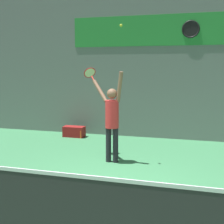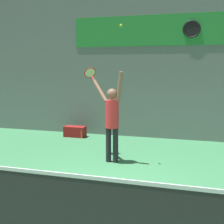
% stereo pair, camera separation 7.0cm
% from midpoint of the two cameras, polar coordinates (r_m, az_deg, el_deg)
% --- Properties ---
extents(ground_plane, '(18.00, 18.00, 0.00)m').
position_cam_midpoint_polar(ground_plane, '(5.65, -1.43, -15.62)').
color(ground_plane, '#387A4C').
extents(back_wall, '(18.00, 0.10, 5.00)m').
position_cam_midpoint_polar(back_wall, '(10.08, 7.21, 9.40)').
color(back_wall, slate).
rests_on(back_wall, ground_plane).
extents(sponsor_banner, '(5.21, 0.02, 0.94)m').
position_cam_midpoint_polar(sponsor_banner, '(10.08, 7.26, 14.58)').
color(sponsor_banner, '#288C38').
extents(scoreboard_clock, '(0.53, 0.05, 0.53)m').
position_cam_midpoint_polar(scoreboard_clock, '(9.95, 14.00, 14.50)').
color(scoreboard_clock, black).
extents(court_net, '(7.19, 0.07, 1.06)m').
position_cam_midpoint_polar(court_net, '(4.21, -7.65, -16.98)').
color(court_net, '#333333').
rests_on(court_net, ground_plane).
extents(tennis_player, '(0.92, 0.56, 2.19)m').
position_cam_midpoint_polar(tennis_player, '(7.42, -0.31, -0.87)').
color(tennis_player, black).
rests_on(tennis_player, ground_plane).
extents(tennis_racket, '(0.39, 0.40, 0.34)m').
position_cam_midpoint_polar(tennis_racket, '(8.06, -4.30, 7.10)').
color(tennis_racket, red).
extents(tennis_ball, '(0.06, 0.06, 0.06)m').
position_cam_midpoint_polar(tennis_ball, '(7.24, 1.39, 15.54)').
color(tennis_ball, '#CCDB2D').
extents(water_bottle, '(0.07, 0.07, 0.29)m').
position_cam_midpoint_polar(water_bottle, '(10.14, -5.88, -4.06)').
color(water_bottle, '#D84C19').
rests_on(water_bottle, ground_plane).
extents(equipment_bag, '(0.69, 0.35, 0.35)m').
position_cam_midpoint_polar(equipment_bag, '(10.38, -7.14, -3.57)').
color(equipment_bag, maroon).
rests_on(equipment_bag, ground_plane).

